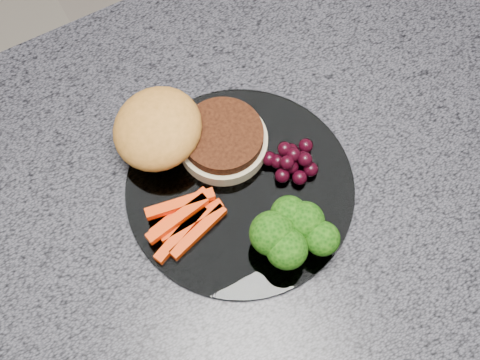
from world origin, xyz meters
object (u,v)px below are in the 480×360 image
object	(u,v)px
island_cabinet	(242,287)
plate	(240,188)
burger	(181,134)
grape_bunch	(292,161)

from	to	relation	value
island_cabinet	plate	xyz separation A→B (m)	(-0.01, -0.01, 0.47)
island_cabinet	plate	bearing A→B (deg)	-131.31
island_cabinet	burger	bearing A→B (deg)	120.06
island_cabinet	burger	distance (m)	0.51
island_cabinet	plate	distance (m)	0.47
island_cabinet	plate	size ratio (longest dim) A/B	4.62
burger	island_cabinet	bearing A→B (deg)	-44.95
grape_bunch	plate	bearing A→B (deg)	175.99
plate	grape_bunch	distance (m)	0.07
plate	island_cabinet	bearing A→B (deg)	48.69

